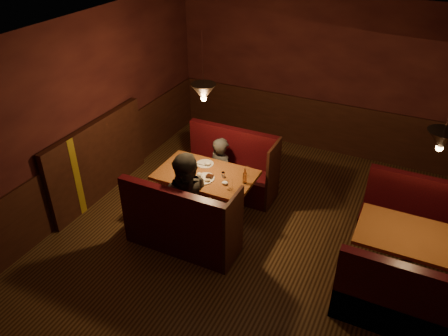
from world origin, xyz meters
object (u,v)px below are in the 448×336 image
at_px(main_bench_near, 181,229).
at_px(diner_a, 221,157).
at_px(second_bench_far, 415,225).
at_px(second_bench_near, 401,306).
at_px(diner_b, 189,189).
at_px(second_table, 410,247).
at_px(main_table, 207,184).
at_px(main_bench_far, 231,172).

distance_m(main_bench_near, diner_a, 1.51).
height_order(second_bench_far, second_bench_near, same).
bearing_deg(diner_b, second_table, -14.22).
xyz_separation_m(main_bench_near, second_bench_far, (2.90, 1.50, -0.01)).
height_order(second_bench_near, diner_b, diner_b).
distance_m(main_bench_near, diner_b, 0.57).
bearing_deg(second_bench_near, second_table, 92.20).
bearing_deg(second_bench_far, main_table, -166.84).
bearing_deg(second_bench_far, second_bench_near, -90.00).
relative_size(main_bench_far, main_bench_near, 1.00).
distance_m(second_table, diner_a, 3.06).
bearing_deg(main_bench_far, diner_b, -89.36).
bearing_deg(diner_a, second_bench_far, -154.76).
height_order(second_bench_far, diner_a, diner_a).
distance_m(main_table, second_bench_far, 3.01).
bearing_deg(main_table, second_bench_far, 13.16).
bearing_deg(main_bench_near, main_bench_far, 90.00).
relative_size(main_bench_far, second_table, 1.20).
relative_size(main_bench_near, second_bench_near, 1.09).
height_order(diner_a, diner_b, diner_b).
distance_m(main_bench_near, second_table, 2.97).
xyz_separation_m(main_bench_near, diner_a, (-0.09, 1.46, 0.35)).
bearing_deg(second_table, second_bench_far, 87.80).
bearing_deg(main_table, main_bench_near, -88.88).
relative_size(second_bench_near, diner_a, 1.05).
xyz_separation_m(main_table, diner_a, (-0.07, 0.64, 0.10)).
bearing_deg(diner_a, second_table, -169.75).
relative_size(main_table, main_bench_far, 0.91).
bearing_deg(main_bench_near, second_bench_near, -1.54).
bearing_deg(second_bench_near, diner_a, 152.71).
distance_m(main_table, main_bench_near, 0.86).
xyz_separation_m(main_table, second_bench_far, (2.92, 0.68, -0.26)).
bearing_deg(main_bench_near, second_bench_far, 27.35).
distance_m(main_bench_near, second_bench_far, 3.27).
bearing_deg(diner_a, main_table, 120.79).
distance_m(second_bench_near, diner_a, 3.38).
distance_m(main_bench_near, second_bench_near, 2.90).
relative_size(main_bench_far, diner_b, 0.92).
xyz_separation_m(second_bench_near, diner_a, (-2.99, 1.54, 0.36)).
height_order(main_bench_near, second_bench_far, main_bench_near).
bearing_deg(second_table, diner_b, -170.80).
relative_size(main_bench_near, second_table, 1.20).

